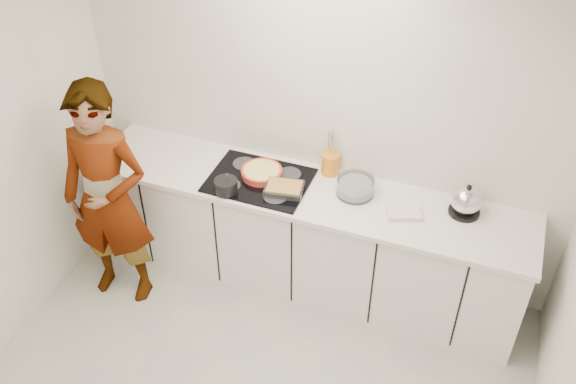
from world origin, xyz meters
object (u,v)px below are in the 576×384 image
at_px(hob, 259,180).
at_px(baking_dish, 284,188).
at_px(cook, 108,199).
at_px(kettle, 466,201).
at_px(mixing_bowl, 355,187).
at_px(utensil_crock, 330,164).
at_px(saucepan, 226,186).
at_px(tart_dish, 262,172).

relative_size(hob, baking_dish, 2.45).
bearing_deg(cook, hob, 24.27).
bearing_deg(kettle, mixing_bowl, -175.57).
bearing_deg(kettle, cook, -163.37).
bearing_deg(utensil_crock, mixing_bowl, -35.92).
distance_m(hob, kettle, 1.45).
height_order(mixing_bowl, kettle, kettle).
relative_size(hob, saucepan, 3.41).
xyz_separation_m(mixing_bowl, cook, (-1.61, -0.65, -0.07)).
bearing_deg(saucepan, cook, -155.59).
height_order(tart_dish, utensil_crock, utensil_crock).
height_order(mixing_bowl, utensil_crock, utensil_crock).
distance_m(saucepan, mixing_bowl, 0.91).
xyz_separation_m(tart_dish, utensil_crock, (0.45, 0.22, 0.04)).
bearing_deg(utensil_crock, kettle, -6.60).
bearing_deg(tart_dish, utensil_crock, 25.82).
xyz_separation_m(baking_dish, utensil_crock, (0.23, 0.34, 0.04)).
distance_m(hob, saucepan, 0.27).
distance_m(mixing_bowl, cook, 1.74).
relative_size(tart_dish, utensil_crock, 2.20).
bearing_deg(baking_dish, utensil_crock, 56.03).
bearing_deg(hob, cook, -149.45).
bearing_deg(hob, saucepan, -129.77).
bearing_deg(utensil_crock, tart_dish, -154.18).
relative_size(hob, utensil_crock, 4.35).
xyz_separation_m(tart_dish, saucepan, (-0.17, -0.26, 0.02)).
relative_size(utensil_crock, cook, 0.09).
xyz_separation_m(baking_dish, mixing_bowl, (0.47, 0.17, 0.01)).
height_order(saucepan, baking_dish, saucepan).
bearing_deg(utensil_crock, cook, -149.16).
distance_m(tart_dish, baking_dish, 0.25).
xyz_separation_m(tart_dish, mixing_bowl, (0.69, 0.05, 0.02)).
bearing_deg(kettle, utensil_crock, 173.40).
relative_size(tart_dish, cook, 0.20).
bearing_deg(baking_dish, cook, -157.25).
bearing_deg(kettle, tart_dish, -175.86).
relative_size(tart_dish, baking_dish, 1.24).
height_order(hob, baking_dish, baking_dish).
bearing_deg(tart_dish, saucepan, -122.64).
xyz_separation_m(saucepan, utensil_crock, (0.62, 0.48, 0.02)).
relative_size(mixing_bowl, cook, 0.16).
bearing_deg(tart_dish, baking_dish, -28.59).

